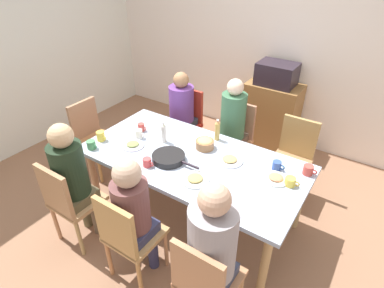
{
  "coord_description": "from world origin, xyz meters",
  "views": [
    {
      "loc": [
        1.36,
        -2.03,
        2.43
      ],
      "look_at": [
        0.0,
        0.0,
        0.87
      ],
      "focal_mm": 29.42,
      "sensor_mm": 36.0,
      "label": 1
    }
  ],
  "objects_px": {
    "plate_3": "(276,178)",
    "cup_6": "(147,162)",
    "person_3": "(213,246)",
    "chair_5": "(234,136)",
    "chair_6": "(92,133)",
    "side_cabinet": "(271,115)",
    "cup_0": "(277,166)",
    "cup_1": "(290,182)",
    "bottle_0": "(164,133)",
    "bowl_0": "(205,143)",
    "person_5": "(232,122)",
    "cup_3": "(101,136)",
    "dining_table": "(192,163)",
    "cup_2": "(91,145)",
    "microwave": "(277,74)",
    "person_1": "(181,109)",
    "serving_pan": "(169,158)",
    "chair_3": "(205,281)",
    "cup_4": "(141,127)",
    "cup_5": "(308,170)",
    "bottle_1": "(217,130)",
    "chair_4": "(128,235)",
    "cup_7": "(139,134)",
    "plate_1": "(133,145)",
    "chair_1": "(185,120)",
    "chair_0": "(293,154)",
    "person_4": "(133,210)",
    "chair_2": "(69,200)",
    "plate_2": "(230,160)",
    "plate_0": "(195,179)",
    "person_2": "(72,175)"
  },
  "relations": [
    {
      "from": "plate_3",
      "to": "cup_6",
      "type": "height_order",
      "value": "cup_6"
    },
    {
      "from": "person_3",
      "to": "chair_5",
      "type": "distance_m",
      "value": 1.88
    },
    {
      "from": "chair_6",
      "to": "side_cabinet",
      "type": "xyz_separation_m",
      "value": [
        1.57,
        1.75,
        -0.06
      ]
    },
    {
      "from": "cup_0",
      "to": "cup_6",
      "type": "relative_size",
      "value": 1.01
    },
    {
      "from": "cup_1",
      "to": "bottle_0",
      "type": "relative_size",
      "value": 0.56
    },
    {
      "from": "person_3",
      "to": "bowl_0",
      "type": "relative_size",
      "value": 7.04
    },
    {
      "from": "chair_5",
      "to": "person_5",
      "type": "xyz_separation_m",
      "value": [
        -0.0,
        -0.09,
        0.22
      ]
    },
    {
      "from": "cup_3",
      "to": "side_cabinet",
      "type": "height_order",
      "value": "side_cabinet"
    },
    {
      "from": "dining_table",
      "to": "chair_5",
      "type": "height_order",
      "value": "chair_5"
    },
    {
      "from": "cup_2",
      "to": "microwave",
      "type": "distance_m",
      "value": 2.42
    },
    {
      "from": "side_cabinet",
      "to": "person_1",
      "type": "bearing_deg",
      "value": -131.6
    },
    {
      "from": "person_1",
      "to": "serving_pan",
      "type": "relative_size",
      "value": 2.39
    },
    {
      "from": "chair_3",
      "to": "cup_4",
      "type": "relative_size",
      "value": 8.46
    },
    {
      "from": "cup_5",
      "to": "bottle_0",
      "type": "xyz_separation_m",
      "value": [
        -1.38,
        -0.28,
        0.06
      ]
    },
    {
      "from": "person_1",
      "to": "cup_4",
      "type": "relative_size",
      "value": 11.01
    },
    {
      "from": "bowl_0",
      "to": "bottle_1",
      "type": "xyz_separation_m",
      "value": [
        0.02,
        0.2,
        0.06
      ]
    },
    {
      "from": "chair_6",
      "to": "cup_3",
      "type": "bearing_deg",
      "value": -27.79
    },
    {
      "from": "cup_1",
      "to": "dining_table",
      "type": "bearing_deg",
      "value": -172.59
    },
    {
      "from": "chair_4",
      "to": "cup_7",
      "type": "height_order",
      "value": "chair_4"
    },
    {
      "from": "plate_1",
      "to": "bowl_0",
      "type": "height_order",
      "value": "bowl_0"
    },
    {
      "from": "plate_3",
      "to": "cup_7",
      "type": "relative_size",
      "value": 2.01
    },
    {
      "from": "cup_2",
      "to": "cup_5",
      "type": "height_order",
      "value": "cup_5"
    },
    {
      "from": "cup_0",
      "to": "cup_7",
      "type": "distance_m",
      "value": 1.41
    },
    {
      "from": "chair_1",
      "to": "chair_0",
      "type": "bearing_deg",
      "value": 0.0
    },
    {
      "from": "chair_5",
      "to": "person_5",
      "type": "distance_m",
      "value": 0.24
    },
    {
      "from": "cup_7",
      "to": "cup_5",
      "type": "bearing_deg",
      "value": 12.5
    },
    {
      "from": "microwave",
      "to": "person_3",
      "type": "bearing_deg",
      "value": -77.12
    },
    {
      "from": "dining_table",
      "to": "person_1",
      "type": "relative_size",
      "value": 1.82
    },
    {
      "from": "chair_5",
      "to": "cup_3",
      "type": "bearing_deg",
      "value": -128.91
    },
    {
      "from": "person_4",
      "to": "side_cabinet",
      "type": "relative_size",
      "value": 1.31
    },
    {
      "from": "chair_2",
      "to": "person_5",
      "type": "xyz_separation_m",
      "value": [
        0.71,
        1.72,
        0.22
      ]
    },
    {
      "from": "cup_6",
      "to": "cup_1",
      "type": "bearing_deg",
      "value": 21.39
    },
    {
      "from": "person_1",
      "to": "bowl_0",
      "type": "relative_size",
      "value": 6.42
    },
    {
      "from": "cup_1",
      "to": "microwave",
      "type": "distance_m",
      "value": 1.83
    },
    {
      "from": "plate_1",
      "to": "bottle_0",
      "type": "xyz_separation_m",
      "value": [
        0.21,
        0.24,
        0.09
      ]
    },
    {
      "from": "plate_1",
      "to": "plate_2",
      "type": "height_order",
      "value": "same"
    },
    {
      "from": "cup_3",
      "to": "chair_4",
      "type": "bearing_deg",
      "value": -34.26
    },
    {
      "from": "plate_0",
      "to": "cup_3",
      "type": "xyz_separation_m",
      "value": [
        -1.16,
        0.01,
        0.04
      ]
    },
    {
      "from": "plate_3",
      "to": "cup_6",
      "type": "xyz_separation_m",
      "value": [
        -1.04,
        -0.46,
        0.03
      ]
    },
    {
      "from": "person_2",
      "to": "microwave",
      "type": "distance_m",
      "value": 2.72
    },
    {
      "from": "bottle_0",
      "to": "microwave",
      "type": "xyz_separation_m",
      "value": [
        0.51,
        1.68,
        0.21
      ]
    },
    {
      "from": "chair_4",
      "to": "bottle_1",
      "type": "relative_size",
      "value": 3.91
    },
    {
      "from": "cup_2",
      "to": "cup_7",
      "type": "xyz_separation_m",
      "value": [
        0.25,
        0.41,
        0.0
      ]
    },
    {
      "from": "chair_0",
      "to": "microwave",
      "type": "height_order",
      "value": "microwave"
    },
    {
      "from": "plate_3",
      "to": "bowl_0",
      "type": "height_order",
      "value": "bowl_0"
    },
    {
      "from": "cup_1",
      "to": "cup_5",
      "type": "xyz_separation_m",
      "value": [
        0.08,
        0.23,
        0.01
      ]
    },
    {
      "from": "plate_2",
      "to": "cup_2",
      "type": "relative_size",
      "value": 2.02
    },
    {
      "from": "person_1",
      "to": "cup_0",
      "type": "bearing_deg",
      "value": -20.96
    },
    {
      "from": "cup_3",
      "to": "person_2",
      "type": "bearing_deg",
      "value": -66.98
    },
    {
      "from": "cup_5",
      "to": "cup_6",
      "type": "height_order",
      "value": "cup_5"
    }
  ]
}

